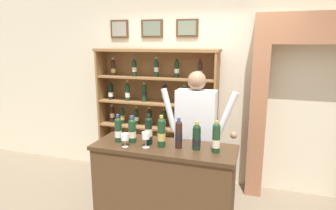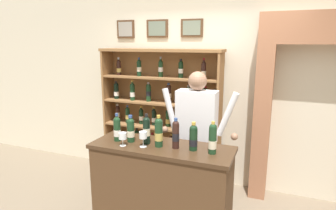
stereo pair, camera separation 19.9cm
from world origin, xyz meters
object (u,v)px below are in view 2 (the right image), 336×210
tasting_bottle_bianco (147,130)px  wine_glass_spare (143,136)px  tasting_bottle_riserva (131,129)px  tasting_bottle_super_tuscan (193,137)px  wine_glass_right (123,136)px  tasting_bottle_chianti (117,129)px  tasting_bottle_vin_santo (159,132)px  wine_shelf (161,114)px  tasting_counter (162,192)px  tasting_bottle_rosso (213,139)px  shopkeeper (197,127)px  tasting_bottle_prosecco (176,134)px

tasting_bottle_bianco → wine_glass_spare: tasting_bottle_bianco is taller
tasting_bottle_riserva → tasting_bottle_bianco: size_ratio=0.90×
tasting_bottle_super_tuscan → wine_glass_right: tasting_bottle_super_tuscan is taller
tasting_bottle_riserva → tasting_bottle_super_tuscan: bearing=0.6°
tasting_bottle_chianti → tasting_bottle_vin_santo: bearing=0.3°
tasting_bottle_riserva → wine_glass_spare: tasting_bottle_riserva is taller
wine_shelf → tasting_bottle_super_tuscan: bearing=-55.3°
tasting_bottle_chianti → tasting_bottle_riserva: tasting_bottle_chianti is taller
wine_shelf → tasting_bottle_super_tuscan: (0.87, -1.26, 0.14)m
tasting_counter → tasting_bottle_rosso: (0.52, -0.01, 0.66)m
shopkeeper → tasting_bottle_rosso: bearing=-61.6°
wine_shelf → tasting_bottle_bianco: (0.38, -1.26, 0.16)m
wine_shelf → tasting_counter: 1.46m
tasting_bottle_chianti → tasting_bottle_bianco: (0.32, 0.03, 0.02)m
shopkeeper → tasting_bottle_super_tuscan: 0.61m
wine_shelf → tasting_counter: (0.54, -1.26, -0.50)m
tasting_bottle_riserva → tasting_bottle_chianti: bearing=-170.2°
tasting_bottle_super_tuscan → tasting_counter: bearing=-179.8°
tasting_bottle_rosso → wine_glass_spare: 0.68m
shopkeeper → tasting_bottle_vin_santo: shopkeeper is taller
shopkeeper → tasting_bottle_bianco: size_ratio=5.50×
shopkeeper → tasting_bottle_chianti: bearing=-137.8°
tasting_bottle_chianti → tasting_bottle_super_tuscan: size_ratio=1.06×
tasting_bottle_riserva → tasting_bottle_super_tuscan: size_ratio=1.02×
wine_glass_spare → wine_glass_right: wine_glass_spare is taller
wine_shelf → tasting_bottle_chianti: (0.05, -1.29, 0.14)m
tasting_bottle_super_tuscan → tasting_bottle_rosso: 0.19m
tasting_bottle_super_tuscan → wine_glass_right: (-0.69, -0.15, -0.03)m
tasting_counter → wine_glass_right: bearing=-158.0°
tasting_bottle_prosecco → tasting_bottle_vin_santo: bearing=-173.3°
tasting_bottle_bianco → tasting_bottle_super_tuscan: 0.49m
tasting_bottle_riserva → tasting_bottle_super_tuscan: 0.67m
wine_glass_spare → tasting_bottle_bianco: bearing=94.9°
wine_shelf → wine_glass_spare: 1.42m
wine_glass_spare → wine_glass_right: 0.21m
shopkeeper → wine_glass_spare: 0.77m
tasting_counter → tasting_bottle_riserva: tasting_bottle_riserva is taller
wine_glass_spare → tasting_bottle_chianti: bearing=169.0°
wine_glass_spare → wine_glass_right: size_ratio=1.14×
tasting_bottle_chianti → tasting_bottle_vin_santo: size_ratio=0.92×
wine_glass_spare → wine_shelf: bearing=105.9°
wine_shelf → tasting_bottle_riserva: wine_shelf is taller
tasting_bottle_riserva → tasting_bottle_vin_santo: tasting_bottle_vin_santo is taller
tasting_bottle_chianti → tasting_bottle_riserva: size_ratio=1.04×
tasting_bottle_super_tuscan → wine_shelf: bearing=124.7°
tasting_bottle_riserva → tasting_bottle_rosso: 0.86m
tasting_bottle_rosso → tasting_bottle_vin_santo: bearing=-178.3°
wine_shelf → wine_glass_right: size_ratio=14.33×
tasting_bottle_prosecco → tasting_counter: bearing=176.5°
tasting_bottle_bianco → tasting_bottle_rosso: 0.68m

